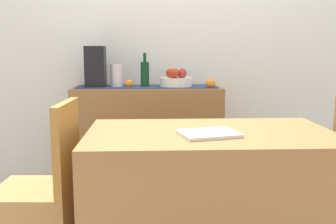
# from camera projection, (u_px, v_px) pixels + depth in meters

# --- Properties ---
(room_wall_rear) EXTENTS (6.40, 0.06, 2.70)m
(room_wall_rear) POSITION_uv_depth(u_px,v_px,m) (170.00, 28.00, 3.46)
(room_wall_rear) COLOR silver
(room_wall_rear) RESTS_ON ground
(sideboard_console) EXTENTS (1.23, 0.42, 0.85)m
(sideboard_console) POSITION_uv_depth(u_px,v_px,m) (148.00, 137.00, 3.34)
(sideboard_console) COLOR #99673B
(sideboard_console) RESTS_ON ground
(table_runner) EXTENTS (1.16, 0.32, 0.01)m
(table_runner) POSITION_uv_depth(u_px,v_px,m) (147.00, 87.00, 3.27)
(table_runner) COLOR navy
(table_runner) RESTS_ON sideboard_console
(fruit_bowl) EXTENTS (0.27, 0.27, 0.07)m
(fruit_bowl) POSITION_uv_depth(u_px,v_px,m) (176.00, 82.00, 3.27)
(fruit_bowl) COLOR white
(fruit_bowl) RESTS_ON table_runner
(apple_center) EXTENTS (0.07, 0.07, 0.07)m
(apple_center) POSITION_uv_depth(u_px,v_px,m) (170.00, 73.00, 3.32)
(apple_center) COLOR red
(apple_center) RESTS_ON fruit_bowl
(apple_rear) EXTENTS (0.07, 0.07, 0.07)m
(apple_rear) POSITION_uv_depth(u_px,v_px,m) (173.00, 73.00, 3.25)
(apple_rear) COLOR #A73418
(apple_rear) RESTS_ON fruit_bowl
(apple_upper) EXTENTS (0.08, 0.08, 0.08)m
(apple_upper) POSITION_uv_depth(u_px,v_px,m) (182.00, 73.00, 3.22)
(apple_upper) COLOR #AA2F2F
(apple_upper) RESTS_ON fruit_bowl
(apple_front) EXTENTS (0.07, 0.07, 0.07)m
(apple_front) POSITION_uv_depth(u_px,v_px,m) (181.00, 73.00, 3.32)
(apple_front) COLOR #86A632
(apple_front) RESTS_ON fruit_bowl
(apple_left) EXTENTS (0.08, 0.08, 0.08)m
(apple_left) POSITION_uv_depth(u_px,v_px,m) (174.00, 73.00, 3.18)
(apple_left) COLOR red
(apple_left) RESTS_ON fruit_bowl
(wine_bottle) EXTENTS (0.07, 0.07, 0.28)m
(wine_bottle) POSITION_uv_depth(u_px,v_px,m) (145.00, 74.00, 3.25)
(wine_bottle) COLOR #103B1E
(wine_bottle) RESTS_ON sideboard_console
(coffee_maker) EXTENTS (0.16, 0.18, 0.34)m
(coffee_maker) POSITION_uv_depth(u_px,v_px,m) (96.00, 67.00, 3.22)
(coffee_maker) COLOR black
(coffee_maker) RESTS_ON sideboard_console
(ceramic_vase) EXTENTS (0.10, 0.10, 0.19)m
(ceramic_vase) POSITION_uv_depth(u_px,v_px,m) (117.00, 76.00, 3.24)
(ceramic_vase) COLOR silver
(ceramic_vase) RESTS_ON sideboard_console
(orange_loose_end) EXTENTS (0.07, 0.07, 0.07)m
(orange_loose_end) POSITION_uv_depth(u_px,v_px,m) (129.00, 84.00, 3.22)
(orange_loose_end) COLOR orange
(orange_loose_end) RESTS_ON sideboard_console
(orange_loose_mid) EXTENTS (0.08, 0.08, 0.08)m
(orange_loose_mid) POSITION_uv_depth(u_px,v_px,m) (210.00, 83.00, 3.18)
(orange_loose_mid) COLOR orange
(orange_loose_mid) RESTS_ON sideboard_console
(dining_table) EXTENTS (1.28, 0.76, 0.74)m
(dining_table) POSITION_uv_depth(u_px,v_px,m) (209.00, 199.00, 2.10)
(dining_table) COLOR olive
(dining_table) RESTS_ON ground
(open_book) EXTENTS (0.32, 0.27, 0.02)m
(open_book) POSITION_uv_depth(u_px,v_px,m) (209.00, 134.00, 1.94)
(open_book) COLOR white
(open_book) RESTS_ON dining_table
(chair_near_window) EXTENTS (0.42, 0.42, 0.90)m
(chair_near_window) POSITION_uv_depth(u_px,v_px,m) (39.00, 221.00, 2.08)
(chair_near_window) COLOR #9E6E3A
(chair_near_window) RESTS_ON ground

